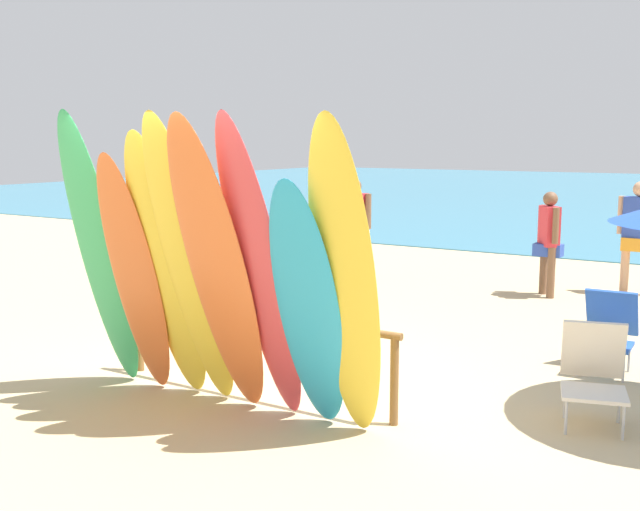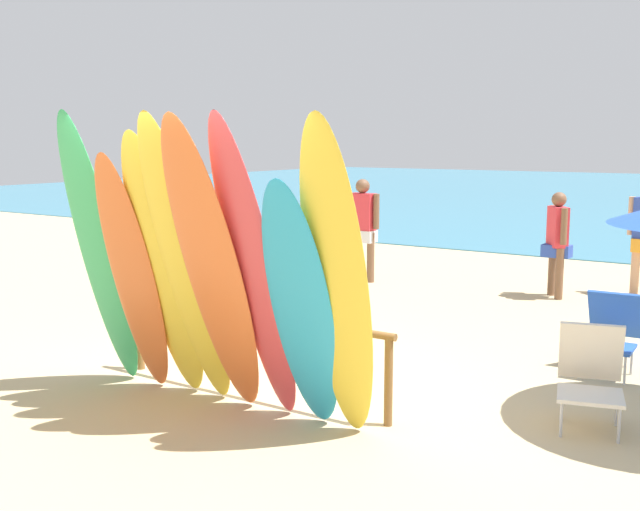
% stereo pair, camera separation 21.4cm
% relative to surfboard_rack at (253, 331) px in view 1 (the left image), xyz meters
% --- Properties ---
extents(ground, '(60.00, 60.00, 0.00)m').
position_rel_surfboard_rack_xyz_m(ground, '(0.00, 14.00, -0.60)').
color(ground, tan).
extents(surfboard_rack, '(2.94, 0.07, 0.77)m').
position_rel_surfboard_rack_xyz_m(surfboard_rack, '(0.00, 0.00, 0.00)').
color(surfboard_rack, brown).
rests_on(surfboard_rack, ground).
extents(surfboard_green_0, '(0.58, 0.75, 2.56)m').
position_rel_surfboard_rack_xyz_m(surfboard_green_0, '(-1.30, -0.57, 0.68)').
color(surfboard_green_0, '#38B266').
rests_on(surfboard_green_0, ground).
extents(surfboard_orange_1, '(0.54, 0.75, 2.20)m').
position_rel_surfboard_rack_xyz_m(surfboard_orange_1, '(-0.86, -0.58, 0.50)').
color(surfboard_orange_1, orange).
rests_on(surfboard_orange_1, ground).
extents(surfboard_yellow_2, '(0.58, 0.79, 2.38)m').
position_rel_surfboard_rack_xyz_m(surfboard_yellow_2, '(-0.51, -0.54, 0.59)').
color(surfboard_yellow_2, yellow).
rests_on(surfboard_yellow_2, ground).
extents(surfboard_yellow_3, '(0.57, 0.92, 2.53)m').
position_rel_surfboard_rack_xyz_m(surfboard_yellow_3, '(-0.19, -0.61, 0.67)').
color(surfboard_yellow_3, yellow).
rests_on(surfboard_yellow_3, ground).
extents(surfboard_orange_4, '(0.59, 1.00, 2.51)m').
position_rel_surfboard_rack_xyz_m(surfboard_orange_4, '(0.17, -0.68, 0.66)').
color(surfboard_orange_4, orange).
rests_on(surfboard_orange_4, ground).
extents(surfboard_red_5, '(0.55, 0.93, 2.52)m').
position_rel_surfboard_rack_xyz_m(surfboard_red_5, '(0.53, -0.60, 0.66)').
color(surfboard_red_5, '#D13D42').
rests_on(surfboard_red_5, ground).
extents(surfboard_teal_6, '(0.59, 0.79, 2.04)m').
position_rel_surfboard_rack_xyz_m(surfboard_teal_6, '(0.93, -0.54, 0.42)').
color(surfboard_teal_6, '#289EC6').
rests_on(surfboard_teal_6, ground).
extents(surfboard_yellow_7, '(0.55, 0.76, 2.50)m').
position_rel_surfboard_rack_xyz_m(surfboard_yellow_7, '(1.26, -0.55, 0.65)').
color(surfboard_yellow_7, yellow).
rests_on(surfboard_yellow_7, ground).
extents(beachgoer_midbeach, '(0.63, 0.27, 1.66)m').
position_rel_surfboard_rack_xyz_m(beachgoer_midbeach, '(-2.00, 5.43, 0.36)').
color(beachgoer_midbeach, brown).
rests_on(beachgoer_midbeach, ground).
extents(beachgoer_near_rack, '(0.63, 0.29, 1.68)m').
position_rel_surfboard_rack_xyz_m(beachgoer_near_rack, '(2.11, 6.72, 0.37)').
color(beachgoer_near_rack, tan).
rests_on(beachgoer_near_rack, ground).
extents(beachgoer_by_water, '(0.40, 0.49, 1.54)m').
position_rel_surfboard_rack_xyz_m(beachgoer_by_water, '(1.02, 5.86, 0.29)').
color(beachgoer_by_water, brown).
rests_on(beachgoer_by_water, ground).
extents(beach_chair_red, '(0.53, 0.75, 0.80)m').
position_rel_surfboard_rack_xyz_m(beach_chair_red, '(2.55, 2.51, -0.17)').
color(beach_chair_red, '#B7B7BC').
rests_on(beach_chair_red, ground).
extents(beach_chair_blue, '(0.66, 0.78, 0.82)m').
position_rel_surfboard_rack_xyz_m(beach_chair_blue, '(2.75, 0.93, -0.17)').
color(beach_chair_blue, '#B7B7BC').
rests_on(beach_chair_blue, ground).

